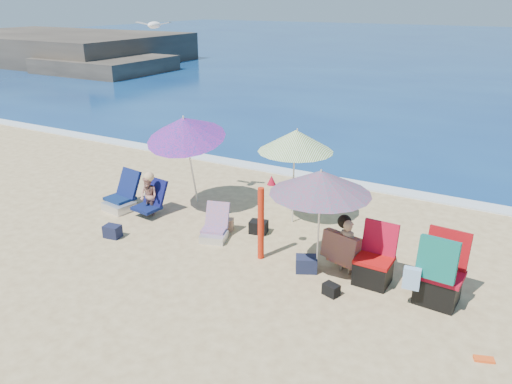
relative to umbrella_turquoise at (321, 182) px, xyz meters
The scene contains 21 objects.
ground 2.06m from the umbrella_turquoise, 148.11° to the right, with size 120.00×120.00×0.00m.
sea 44.39m from the umbrella_turquoise, 91.36° to the left, with size 120.00×80.00×0.12m.
foam 4.85m from the umbrella_turquoise, 103.35° to the left, with size 120.00×0.50×0.04m.
headland 34.18m from the umbrella_turquoise, 146.06° to the left, with size 20.50×11.50×2.60m.
umbrella_turquoise is the anchor object (origin of this frame).
umbrella_striped 2.10m from the umbrella_turquoise, 125.81° to the left, with size 1.66×1.66×1.99m.
umbrella_blue 3.64m from the umbrella_turquoise, 162.16° to the left, with size 1.93×1.98×2.25m.
furled_umbrella 1.36m from the umbrella_turquoise, behind, with size 0.22×0.47×1.47m.
chair_navy 5.06m from the umbrella_turquoise, behind, with size 0.75×0.87×0.81m.
chair_rainbow 2.68m from the umbrella_turquoise, behind, with size 0.64×0.75×0.65m.
camp_chair_left 1.63m from the umbrella_turquoise, 12.83° to the left, with size 0.57×0.58×0.98m.
camp_chair_right 2.27m from the umbrella_turquoise, ahead, with size 0.82×0.82×1.16m.
person_center 1.26m from the umbrella_turquoise, 41.96° to the left, with size 0.75×0.61×0.97m.
person_left 4.26m from the umbrella_turquoise, behind, with size 0.59×0.72×0.95m.
bag_navy_a 4.31m from the umbrella_turquoise, behind, with size 0.34×0.27×0.24m.
bag_black_a 2.38m from the umbrella_turquoise, 150.81° to the left, with size 0.38×0.31×0.25m.
bag_tan 2.80m from the umbrella_turquoise, 162.02° to the left, with size 0.32×0.28×0.23m.
bag_navy_b 1.52m from the umbrella_turquoise, behind, with size 0.43×0.39×0.27m.
bag_black_b 1.68m from the umbrella_turquoise, 47.26° to the right, with size 0.29×0.24×0.19m.
orange_item 3.31m from the umbrella_turquoise, 19.40° to the right, with size 0.27×0.19×0.03m.
seagull 4.67m from the umbrella_turquoise, 165.78° to the left, with size 0.69×0.42×0.13m.
Camera 1 is at (3.77, -6.27, 4.34)m, focal length 35.22 mm.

